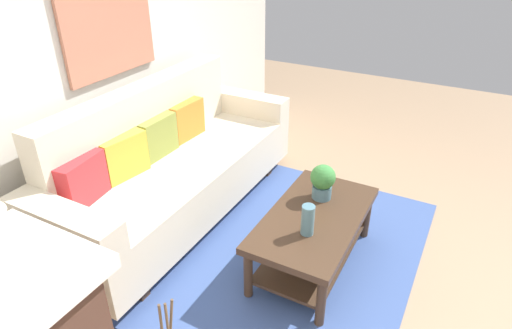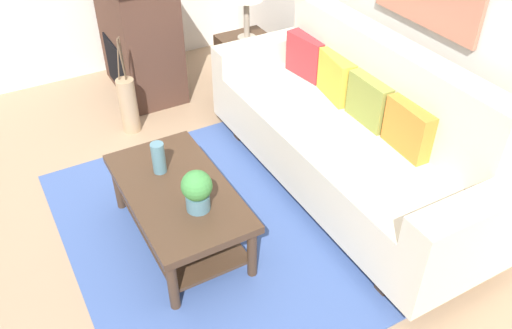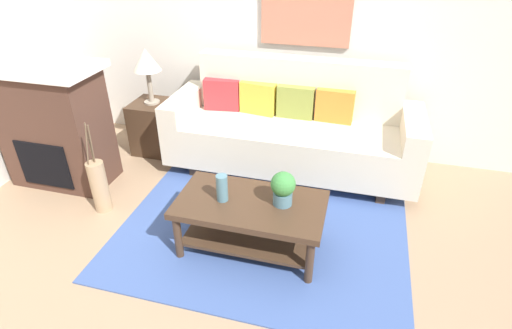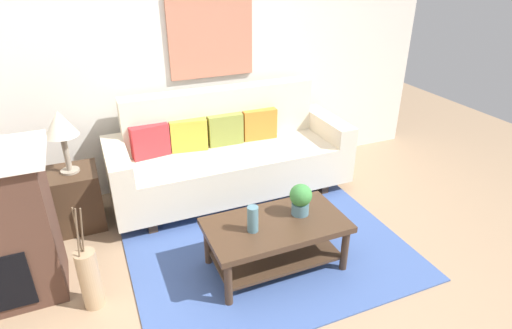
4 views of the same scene
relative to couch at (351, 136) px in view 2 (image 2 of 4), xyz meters
The scene contains 16 objects.
ground_plane 1.53m from the couch, 91.24° to the right, with size 9.22×9.22×0.00m, color #9E7F60.
area_rug 1.06m from the couch, 91.88° to the right, with size 2.31×1.98×0.01m, color #3D5693.
couch is the anchor object (origin of this frame).
throw_pillow_crimson 0.81m from the couch, behind, with size 0.36×0.12×0.32m, color red.
throw_pillow_mustard 0.47m from the couch, 161.98° to the left, with size 0.36×0.12×0.32m, color gold.
throw_pillow_olive 0.28m from the couch, 90.00° to the left, with size 0.36×0.12×0.32m, color olive.
throw_pillow_orange 0.47m from the couch, 18.02° to the left, with size 0.36×0.12×0.32m, color orange.
coffee_table 1.27m from the couch, 93.28° to the right, with size 1.10×0.60×0.43m.
tabletop_vase 1.32m from the couch, 102.23° to the right, with size 0.08×0.08×0.21m, color slate.
potted_plant_tabletop 1.24m from the couch, 82.63° to the right, with size 0.18×0.18×0.26m.
side_table 1.51m from the couch, behind, with size 0.44×0.44×0.56m, color #422D1E.
fireplace 2.24m from the couch, 159.49° to the right, with size 1.02×0.58×1.16m.
floor_vase 1.86m from the couch, 142.38° to the right, with size 0.15×0.15×0.47m, color tan.
floor_vase_branch_a 1.85m from the couch, 142.00° to the right, with size 0.01×0.01×0.36m, color brown.
floor_vase_branch_b 1.86m from the couch, 142.99° to the right, with size 0.01×0.01×0.36m, color brown.
floor_vase_branch_c 1.88m from the couch, 142.14° to the right, with size 0.01×0.01×0.36m, color brown.
Camera 2 is at (2.36, -0.58, 2.52)m, focal length 37.42 mm.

